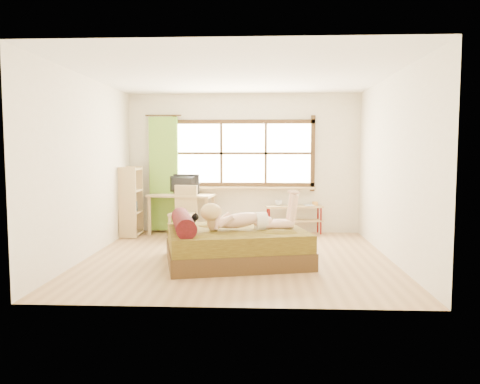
{
  "coord_description": "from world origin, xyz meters",
  "views": [
    {
      "loc": [
        0.36,
        -6.89,
        1.59
      ],
      "look_at": [
        0.03,
        0.2,
        0.97
      ],
      "focal_mm": 35.0,
      "sensor_mm": 36.0,
      "label": 1
    }
  ],
  "objects_px": {
    "chair": "(184,209)",
    "pipe_shelf": "(295,213)",
    "bookshelf": "(131,201)",
    "kitten": "(187,220)",
    "desk": "(181,200)",
    "bed": "(233,244)",
    "woman": "(246,209)"
  },
  "relations": [
    {
      "from": "desk",
      "to": "chair",
      "type": "height_order",
      "value": "chair"
    },
    {
      "from": "pipe_shelf",
      "to": "bookshelf",
      "type": "distance_m",
      "value": 3.11
    },
    {
      "from": "desk",
      "to": "chair",
      "type": "xyz_separation_m",
      "value": [
        0.11,
        -0.36,
        -0.13
      ]
    },
    {
      "from": "woman",
      "to": "kitten",
      "type": "height_order",
      "value": "woman"
    },
    {
      "from": "kitten",
      "to": "pipe_shelf",
      "type": "bearing_deg",
      "value": 39.2
    },
    {
      "from": "desk",
      "to": "bed",
      "type": "bearing_deg",
      "value": -54.21
    },
    {
      "from": "bed",
      "to": "chair",
      "type": "distance_m",
      "value": 2.15
    },
    {
      "from": "kitten",
      "to": "desk",
      "type": "height_order",
      "value": "desk"
    },
    {
      "from": "bed",
      "to": "desk",
      "type": "bearing_deg",
      "value": 103.24
    },
    {
      "from": "kitten",
      "to": "chair",
      "type": "relative_size",
      "value": 0.3
    },
    {
      "from": "kitten",
      "to": "chair",
      "type": "bearing_deg",
      "value": 87.37
    },
    {
      "from": "woman",
      "to": "pipe_shelf",
      "type": "bearing_deg",
      "value": 57.08
    },
    {
      "from": "desk",
      "to": "chair",
      "type": "relative_size",
      "value": 1.35
    },
    {
      "from": "kitten",
      "to": "pipe_shelf",
      "type": "relative_size",
      "value": 0.26
    },
    {
      "from": "woman",
      "to": "bookshelf",
      "type": "relative_size",
      "value": 1.04
    },
    {
      "from": "chair",
      "to": "desk",
      "type": "bearing_deg",
      "value": 116.59
    },
    {
      "from": "bed",
      "to": "bookshelf",
      "type": "height_order",
      "value": "bookshelf"
    },
    {
      "from": "woman",
      "to": "chair",
      "type": "distance_m",
      "value": 2.28
    },
    {
      "from": "chair",
      "to": "pipe_shelf",
      "type": "distance_m",
      "value": 2.12
    },
    {
      "from": "desk",
      "to": "pipe_shelf",
      "type": "distance_m",
      "value": 2.19
    },
    {
      "from": "pipe_shelf",
      "to": "bed",
      "type": "bearing_deg",
      "value": -122.16
    },
    {
      "from": "woman",
      "to": "desk",
      "type": "distance_m",
      "value": 2.64
    },
    {
      "from": "woman",
      "to": "pipe_shelf",
      "type": "xyz_separation_m",
      "value": [
        0.85,
        2.4,
        -0.37
      ]
    },
    {
      "from": "bookshelf",
      "to": "woman",
      "type": "bearing_deg",
      "value": -43.09
    },
    {
      "from": "chair",
      "to": "bookshelf",
      "type": "bearing_deg",
      "value": -176.72
    },
    {
      "from": "chair",
      "to": "bookshelf",
      "type": "relative_size",
      "value": 0.74
    },
    {
      "from": "bed",
      "to": "woman",
      "type": "relative_size",
      "value": 1.65
    },
    {
      "from": "desk",
      "to": "pipe_shelf",
      "type": "height_order",
      "value": "desk"
    },
    {
      "from": "woman",
      "to": "kitten",
      "type": "relative_size",
      "value": 4.67
    },
    {
      "from": "woman",
      "to": "chair",
      "type": "bearing_deg",
      "value": 108.8
    },
    {
      "from": "bed",
      "to": "kitten",
      "type": "xyz_separation_m",
      "value": [
        -0.67,
        0.11,
        0.34
      ]
    },
    {
      "from": "woman",
      "to": "bed",
      "type": "bearing_deg",
      "value": 155.41
    }
  ]
}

